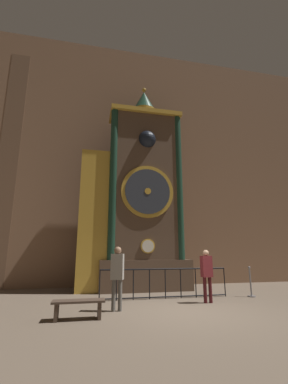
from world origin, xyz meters
name	(u,v)px	position (x,y,z in m)	size (l,w,h in m)	color
ground_plane	(188,312)	(0.00, 0.00, 0.00)	(28.00, 28.00, 0.00)	brown
cathedral_back_wall	(142,158)	(-0.09, 5.80, 6.48)	(24.00, 0.32, 12.98)	#846047
clock_tower	(136,197)	(-0.66, 4.23, 4.00)	(4.78, 1.84, 9.68)	brown
railing_fence	(165,282)	(0.01, 2.08, 0.56)	(4.57, 0.05, 1.01)	black
visitor_near	(117,272)	(-1.85, 0.52, 1.03)	(0.39, 0.32, 1.72)	#58554F
visitor_far	(207,271)	(1.11, 1.06, 0.98)	(0.35, 0.24, 1.63)	#461518
stanchion_post	(251,287)	(3.14, 1.78, 0.34)	(0.28, 0.28, 1.05)	gray
visitor_bench	(79,306)	(-2.85, -0.17, 0.31)	(1.25, 0.40, 0.44)	#423328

